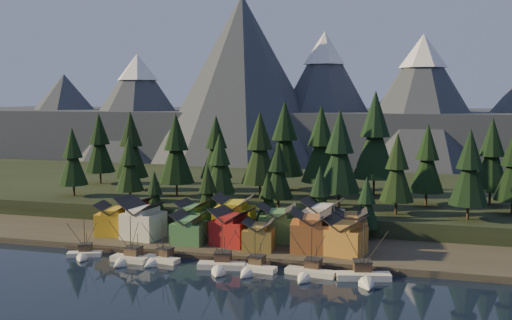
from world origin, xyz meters
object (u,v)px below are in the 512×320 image
(boat_2, at_px, (158,254))
(boat_3, at_px, (221,260))
(boat_1, at_px, (127,252))
(house_back_0, at_px, (134,213))
(boat_0, at_px, (84,249))
(boat_4, at_px, (252,263))
(boat_6, at_px, (365,270))
(house_front_1, at_px, (143,219))
(house_front_0, at_px, (114,218))
(boat_5, at_px, (309,267))
(house_back_1, at_px, (193,216))

(boat_2, xyz_separation_m, boat_3, (15.36, -1.35, 0.26))
(boat_1, bearing_deg, house_back_0, 119.13)
(boat_0, relative_size, boat_1, 0.85)
(boat_0, distance_m, boat_2, 18.84)
(boat_0, bearing_deg, boat_4, -22.24)
(boat_3, xyz_separation_m, boat_4, (6.89, 0.45, -0.38))
(boat_6, distance_m, house_front_1, 59.10)
(house_front_1, bearing_deg, boat_0, -109.15)
(boat_6, xyz_separation_m, house_front_0, (-66.13, 16.60, 3.56))
(boat_6, height_order, house_back_0, boat_6)
(boat_6, relative_size, house_front_1, 1.22)
(boat_0, bearing_deg, house_back_0, 65.23)
(boat_4, relative_size, house_front_0, 1.14)
(boat_4, distance_m, house_front_0, 45.75)
(boat_3, xyz_separation_m, boat_6, (30.67, 0.70, 0.04))
(house_back_0, bearing_deg, boat_2, -40.24)
(boat_4, height_order, boat_5, boat_5)
(boat_3, relative_size, boat_5, 1.03)
(boat_4, distance_m, boat_5, 12.27)
(house_front_0, bearing_deg, boat_1, -63.72)
(boat_3, relative_size, boat_6, 0.97)
(boat_5, relative_size, house_front_0, 1.23)
(boat_1, relative_size, boat_5, 0.98)
(boat_3, relative_size, boat_4, 1.10)
(boat_0, relative_size, boat_2, 0.93)
(boat_2, xyz_separation_m, boat_5, (34.52, -0.70, -0.06))
(boat_5, distance_m, boat_6, 11.51)
(house_back_1, bearing_deg, boat_5, -29.16)
(boat_0, height_order, boat_2, boat_2)
(boat_6, bearing_deg, boat_3, 168.32)
(house_front_1, bearing_deg, boat_6, -6.30)
(boat_2, height_order, house_back_1, house_back_1)
(boat_2, relative_size, boat_5, 0.90)
(boat_2, height_order, house_front_0, house_front_0)
(boat_5, distance_m, house_back_0, 57.19)
(boat_2, xyz_separation_m, boat_4, (22.25, -0.90, -0.12))
(boat_2, distance_m, boat_5, 34.53)
(boat_4, bearing_deg, boat_5, 8.00)
(boat_0, relative_size, boat_6, 0.79)
(boat_4, distance_m, house_front_1, 36.86)
(boat_6, height_order, house_back_1, boat_6)
(boat_2, bearing_deg, house_back_0, 139.34)
(boat_4, relative_size, house_back_0, 1.16)
(boat_4, bearing_deg, boat_3, -169.26)
(boat_6, distance_m, house_back_1, 52.83)
(boat_0, distance_m, boat_5, 53.35)
(house_back_0, bearing_deg, boat_6, -8.34)
(house_back_1, bearing_deg, house_back_0, -172.23)
(boat_3, bearing_deg, boat_2, 165.22)
(boat_1, relative_size, house_front_1, 1.13)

